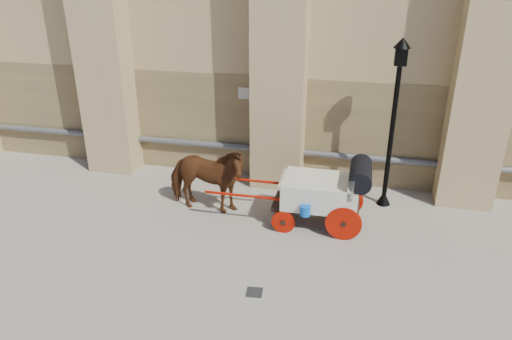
# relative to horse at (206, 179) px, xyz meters

# --- Properties ---
(ground) EXTENTS (90.00, 90.00, 0.00)m
(ground) POSITION_rel_horse_xyz_m (2.47, -1.63, -0.91)
(ground) COLOR gray
(ground) RESTS_ON ground
(horse) EXTENTS (2.21, 1.10, 1.82)m
(horse) POSITION_rel_horse_xyz_m (0.00, 0.00, 0.00)
(horse) COLOR brown
(horse) RESTS_ON ground
(carriage) EXTENTS (3.93, 1.39, 1.72)m
(carriage) POSITION_rel_horse_xyz_m (3.02, -0.03, 0.02)
(carriage) COLOR black
(carriage) RESTS_ON ground
(street_lamp) EXTENTS (0.41, 0.41, 4.35)m
(street_lamp) POSITION_rel_horse_xyz_m (4.45, 1.38, 1.42)
(street_lamp) COLOR black
(street_lamp) RESTS_ON ground
(drain_grate_near) EXTENTS (0.35, 0.35, 0.01)m
(drain_grate_near) POSITION_rel_horse_xyz_m (1.92, -2.95, -0.90)
(drain_grate_near) COLOR black
(drain_grate_near) RESTS_ON ground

